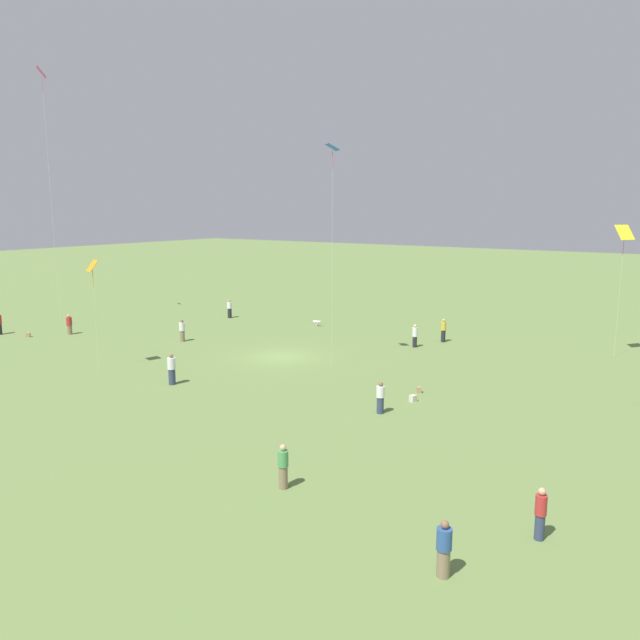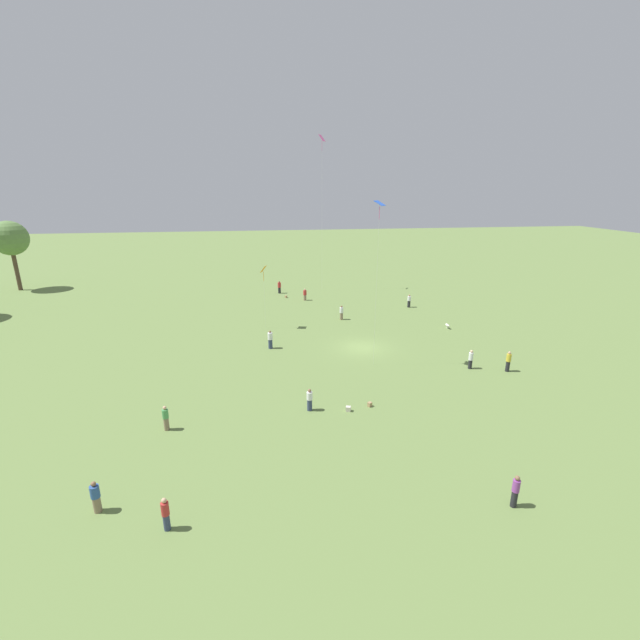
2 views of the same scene
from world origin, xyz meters
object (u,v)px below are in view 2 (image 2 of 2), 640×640
(person_10, at_px, (166,514))
(kite_3, at_px, (263,271))
(picnic_bag_0, at_px, (286,297))
(picnic_bag_1, at_px, (370,404))
(dog_0, at_px, (448,325))
(kite_2, at_px, (379,213))
(person_3, at_px, (341,313))
(person_1, at_px, (96,497))
(person_2, at_px, (305,295))
(person_7, at_px, (166,418))
(person_0, at_px, (270,340))
(person_5, at_px, (471,359))
(person_8, at_px, (310,400))
(kite_0, at_px, (322,146))
(picnic_bag_2, at_px, (348,409))
(person_9, at_px, (515,491))
(person_6, at_px, (279,287))
(person_11, at_px, (508,361))
(person_4, at_px, (409,301))

(person_10, height_order, kite_3, kite_3)
(picnic_bag_0, bearing_deg, picnic_bag_1, -173.65)
(dog_0, bearing_deg, kite_2, 39.83)
(kite_3, bearing_deg, person_3, 165.36)
(person_3, xyz_separation_m, dog_0, (-5.09, -11.05, -0.49))
(dog_0, bearing_deg, person_1, 41.30)
(person_2, relative_size, dog_0, 2.16)
(person_7, bearing_deg, picnic_bag_1, 53.86)
(person_0, relative_size, kite_3, 0.26)
(person_1, relative_size, person_5, 0.99)
(person_8, height_order, kite_0, kite_0)
(picnic_bag_2, bearing_deg, kite_0, -6.03)
(person_2, relative_size, person_9, 0.94)
(person_3, relative_size, picnic_bag_2, 4.21)
(picnic_bag_0, bearing_deg, person_6, 14.46)
(person_11, bearing_deg, picnic_bag_0, -142.40)
(person_1, bearing_deg, kite_3, -144.69)
(person_4, bearing_deg, kite_3, 84.38)
(picnic_bag_1, bearing_deg, person_2, 2.05)
(person_0, xyz_separation_m, person_1, (-20.86, 9.21, -0.07))
(person_1, distance_m, person_9, 20.39)
(person_2, bearing_deg, person_7, -69.88)
(person_0, xyz_separation_m, person_9, (-23.58, -11.00, -0.01))
(person_2, distance_m, picnic_bag_0, 3.17)
(person_1, bearing_deg, picnic_bag_2, 172.04)
(person_8, xyz_separation_m, person_9, (-10.97, -8.76, 0.08))
(person_5, distance_m, kite_2, 14.86)
(person_1, distance_m, kite_3, 29.25)
(picnic_bag_0, bearing_deg, person_8, 178.69)
(person_0, bearing_deg, person_5, 54.95)
(picnic_bag_0, bearing_deg, person_2, -125.75)
(person_0, bearing_deg, kite_2, 47.55)
(person_3, distance_m, person_7, 27.22)
(person_6, bearing_deg, person_3, -21.05)
(person_2, relative_size, person_11, 0.91)
(person_2, height_order, person_11, person_11)
(person_11, bearing_deg, person_5, -102.86)
(person_9, bearing_deg, person_7, 96.18)
(kite_0, bearing_deg, picnic_bag_1, -109.17)
(kite_3, bearing_deg, kite_2, 101.52)
(person_7, height_order, picnic_bag_2, person_7)
(person_7, xyz_separation_m, dog_0, (16.93, -27.06, -0.49))
(person_9, bearing_deg, person_5, 14.17)
(person_10, bearing_deg, person_7, 132.25)
(kite_3, height_order, picnic_bag_0, kite_3)
(person_10, distance_m, picnic_bag_2, 14.17)
(person_7, xyz_separation_m, kite_0, (38.08, -16.15, 19.74))
(kite_0, relative_size, picnic_bag_1, 60.20)
(person_5, distance_m, picnic_bag_1, 11.62)
(person_0, height_order, picnic_bag_2, person_0)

